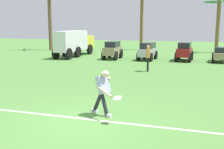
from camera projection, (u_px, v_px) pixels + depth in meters
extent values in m
plane|color=#548B3E|center=(81.00, 123.00, 7.97)|extent=(80.00, 80.00, 0.00)
cube|color=white|center=(85.00, 119.00, 8.28)|extent=(21.70, 0.82, 0.01)
cylinder|color=#23232D|center=(104.00, 104.00, 8.52)|extent=(0.37, 0.28, 0.72)
cube|color=silver|center=(108.00, 115.00, 8.46)|extent=(0.28, 0.22, 0.10)
cylinder|color=#23232D|center=(98.00, 102.00, 8.74)|extent=(0.44, 0.32, 0.69)
cube|color=silver|center=(95.00, 111.00, 8.90)|extent=(0.28, 0.22, 0.10)
cube|color=#9EA3D1|center=(103.00, 85.00, 8.45)|extent=(0.51, 0.49, 0.58)
sphere|color=beige|center=(105.00, 74.00, 8.32)|extent=(0.29, 0.29, 0.21)
cylinder|color=white|center=(105.00, 73.00, 8.31)|extent=(0.29, 0.29, 0.03)
cylinder|color=beige|center=(105.00, 92.00, 8.15)|extent=(0.54, 0.35, 0.27)
cylinder|color=beige|center=(107.00, 84.00, 8.63)|extent=(0.29, 0.21, 0.49)
cylinder|color=white|center=(117.00, 98.00, 7.78)|extent=(0.34, 0.33, 0.09)
cylinder|color=black|center=(148.00, 65.00, 16.46)|extent=(0.12, 0.12, 0.82)
cylinder|color=black|center=(148.00, 64.00, 16.64)|extent=(0.12, 0.12, 0.82)
cube|color=orange|center=(148.00, 53.00, 16.43)|extent=(0.22, 0.35, 0.54)
cylinder|color=tan|center=(148.00, 53.00, 16.23)|extent=(0.08, 0.08, 0.52)
cylinder|color=tan|center=(148.00, 53.00, 16.63)|extent=(0.08, 0.08, 0.52)
sphere|color=tan|center=(148.00, 47.00, 16.36)|extent=(0.21, 0.21, 0.20)
cube|color=#998466|center=(113.00, 51.00, 22.49)|extent=(1.02, 2.37, 0.60)
cube|color=#1E232B|center=(113.00, 44.00, 22.45)|extent=(0.89, 1.57, 0.44)
cylinder|color=black|center=(110.00, 53.00, 23.42)|extent=(0.19, 0.72, 0.72)
cylinder|color=black|center=(121.00, 54.00, 23.14)|extent=(0.19, 0.72, 0.72)
cylinder|color=black|center=(104.00, 55.00, 21.95)|extent=(0.19, 0.72, 0.72)
cylinder|color=black|center=(116.00, 56.00, 21.67)|extent=(0.19, 0.72, 0.72)
cube|color=#B7BABF|center=(147.00, 52.00, 21.85)|extent=(1.18, 2.48, 0.55)
cube|color=#1E232B|center=(148.00, 46.00, 21.90)|extent=(1.01, 1.87, 0.46)
cylinder|color=black|center=(144.00, 54.00, 22.84)|extent=(0.24, 0.67, 0.66)
cylinder|color=black|center=(156.00, 55.00, 22.50)|extent=(0.24, 0.67, 0.66)
cylinder|color=black|center=(138.00, 57.00, 21.31)|extent=(0.24, 0.67, 0.66)
cylinder|color=black|center=(151.00, 57.00, 20.96)|extent=(0.24, 0.67, 0.66)
cube|color=maroon|center=(184.00, 52.00, 21.35)|extent=(1.18, 2.43, 0.60)
cube|color=#1E232B|center=(185.00, 45.00, 21.30)|extent=(0.99, 1.62, 0.44)
cylinder|color=black|center=(179.00, 55.00, 22.29)|extent=(0.24, 0.73, 0.72)
cylinder|color=black|center=(192.00, 55.00, 21.95)|extent=(0.24, 0.73, 0.72)
cylinder|color=black|center=(176.00, 57.00, 20.86)|extent=(0.24, 0.73, 0.72)
cylinder|color=black|center=(190.00, 57.00, 20.52)|extent=(0.24, 0.73, 0.72)
cube|color=#998466|center=(220.00, 55.00, 20.65)|extent=(1.03, 2.25, 0.42)
cube|color=#1E232B|center=(220.00, 50.00, 20.48)|extent=(0.86, 1.15, 0.38)
cylinder|color=black|center=(213.00, 57.00, 21.55)|extent=(0.22, 0.61, 0.60)
cylinder|color=black|center=(213.00, 59.00, 20.12)|extent=(0.22, 0.61, 0.60)
cube|color=yellow|center=(86.00, 42.00, 26.43)|extent=(1.13, 1.75, 1.15)
cube|color=white|center=(71.00, 41.00, 23.63)|extent=(1.35, 4.25, 1.65)
cylinder|color=black|center=(79.00, 49.00, 26.41)|extent=(0.28, 0.91, 0.90)
cylinder|color=black|center=(90.00, 49.00, 26.05)|extent=(0.28, 0.91, 0.90)
cylinder|color=black|center=(65.00, 52.00, 23.98)|extent=(0.28, 0.91, 0.90)
cylinder|color=black|center=(78.00, 52.00, 23.62)|extent=(0.28, 0.91, 0.90)
cylinder|color=black|center=(56.00, 53.00, 22.44)|extent=(0.28, 0.91, 0.90)
cylinder|color=black|center=(69.00, 54.00, 22.08)|extent=(0.28, 0.91, 0.90)
cylinder|color=brown|center=(50.00, 17.00, 29.59)|extent=(0.38, 0.38, 6.93)
cylinder|color=brown|center=(142.00, 16.00, 29.98)|extent=(0.35, 0.35, 7.20)
cylinder|color=brown|center=(218.00, 26.00, 27.04)|extent=(0.36, 0.36, 5.19)
ellipsoid|color=#27782F|center=(222.00, 3.00, 27.25)|extent=(0.85, 1.52, 0.20)
ellipsoid|color=#27782F|center=(211.00, 1.00, 27.39)|extent=(1.54, 1.41, 0.14)
ellipsoid|color=#27782F|center=(211.00, 2.00, 26.27)|extent=(1.70, 1.45, 0.18)
ellipsoid|color=#27782F|center=(223.00, 1.00, 25.89)|extent=(0.79, 1.52, 0.18)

